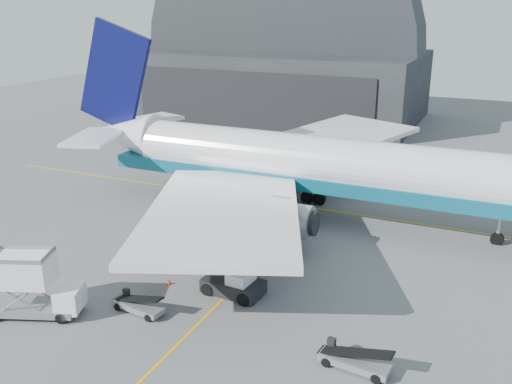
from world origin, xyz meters
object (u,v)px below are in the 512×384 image
at_px(belt_loader_a, 138,305).
at_px(belt_loader_b, 354,360).
at_px(catering_truck, 31,286).
at_px(pushback_tug, 235,284).
at_px(airliner, 303,164).

height_order(belt_loader_a, belt_loader_b, belt_loader_b).
distance_m(catering_truck, belt_loader_b, 22.34).
xyz_separation_m(pushback_tug, belt_loader_a, (-5.10, -5.08, -0.28)).
xyz_separation_m(airliner, belt_loader_b, (11.65, -23.07, -4.84)).
xyz_separation_m(catering_truck, pushback_tug, (11.54, 8.39, -1.47)).
bearing_deg(belt_loader_a, airliner, 87.47).
distance_m(pushback_tug, belt_loader_a, 7.20).
distance_m(airliner, catering_truck, 28.39).
xyz_separation_m(belt_loader_a, belt_loader_b, (15.61, -0.15, 0.04)).
bearing_deg(belt_loader_b, pushback_tug, 159.80).
height_order(pushback_tug, belt_loader_b, pushback_tug).
bearing_deg(airliner, belt_loader_a, -99.80).
bearing_deg(catering_truck, belt_loader_b, -12.83).
height_order(airliner, pushback_tug, airliner).
bearing_deg(airliner, belt_loader_b, -63.20).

